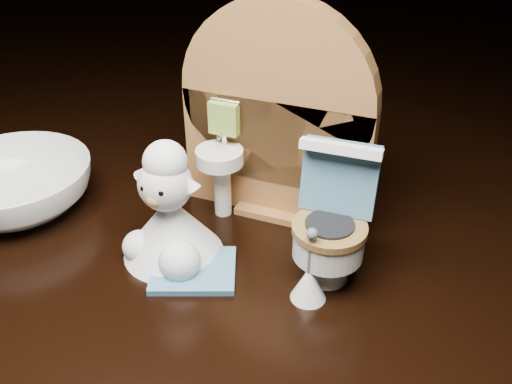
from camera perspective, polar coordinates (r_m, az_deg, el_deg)
backdrop_panel at (r=0.38m, az=1.97°, el=6.58°), size 0.13×0.05×0.15m
toy_toilet at (r=0.34m, az=7.73°, el=-3.50°), size 0.05×0.06×0.09m
bath_mat at (r=0.36m, az=-6.27°, el=-7.78°), size 0.06×0.06×0.00m
toilet_brush at (r=0.33m, az=5.32°, el=-8.80°), size 0.02×0.02×0.05m
plush_lamb at (r=0.36m, az=-8.66°, el=-2.61°), size 0.06×0.06×0.08m
ceramic_bowl at (r=0.44m, az=-22.94°, el=0.46°), size 0.14×0.14×0.03m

